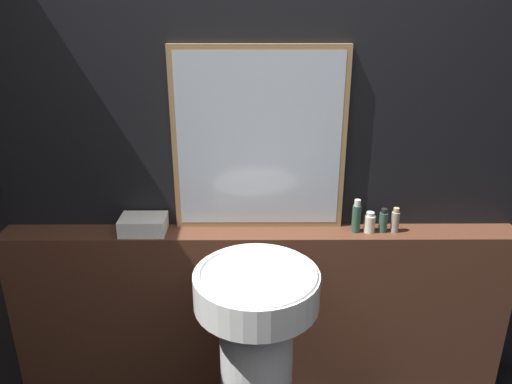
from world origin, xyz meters
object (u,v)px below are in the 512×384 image
lotion_bottle (383,221)px  body_wash_bottle (395,221)px  pedestal_sink (256,352)px  shampoo_bottle (356,217)px  conditioner_bottle (370,223)px  towel_stack (143,225)px  mirror (259,141)px

lotion_bottle → body_wash_bottle: size_ratio=0.97×
pedestal_sink → shampoo_bottle: size_ratio=5.84×
shampoo_bottle → conditioner_bottle: size_ratio=1.63×
conditioner_bottle → body_wash_bottle: bearing=0.0°
towel_stack → conditioner_bottle: size_ratio=2.15×
body_wash_bottle → lotion_bottle: bearing=180.0°
pedestal_sink → conditioner_bottle: bearing=40.6°
mirror → towel_stack: bearing=-173.2°
pedestal_sink → mirror: mirror is taller
shampoo_bottle → body_wash_bottle: bearing=-0.0°
towel_stack → shampoo_bottle: shampoo_bottle is taller
pedestal_sink → mirror: (0.01, 0.53, 0.75)m
mirror → shampoo_bottle: bearing=-8.2°
shampoo_bottle → conditioner_bottle: 0.07m
pedestal_sink → towel_stack: towel_stack is taller
shampoo_bottle → mirror: bearing=171.8°
pedestal_sink → body_wash_bottle: bearing=35.0°
mirror → shampoo_bottle: 0.58m
pedestal_sink → body_wash_bottle: 0.89m
mirror → conditioner_bottle: size_ratio=8.55×
mirror → conditioner_bottle: bearing=-7.2°
conditioner_bottle → body_wash_bottle: size_ratio=0.82×
towel_stack → body_wash_bottle: (1.19, -0.00, 0.02)m
pedestal_sink → towel_stack: size_ratio=4.44×
towel_stack → lotion_bottle: 1.14m
towel_stack → conditioner_bottle: (1.07, -0.00, 0.01)m
lotion_bottle → body_wash_bottle: bearing=0.0°
pedestal_sink → shampoo_bottle: 0.77m
conditioner_bottle → body_wash_bottle: (0.12, 0.00, 0.01)m
conditioner_bottle → shampoo_bottle: bearing=180.0°
mirror → body_wash_bottle: (0.64, -0.07, -0.37)m
pedestal_sink → mirror: size_ratio=1.11×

